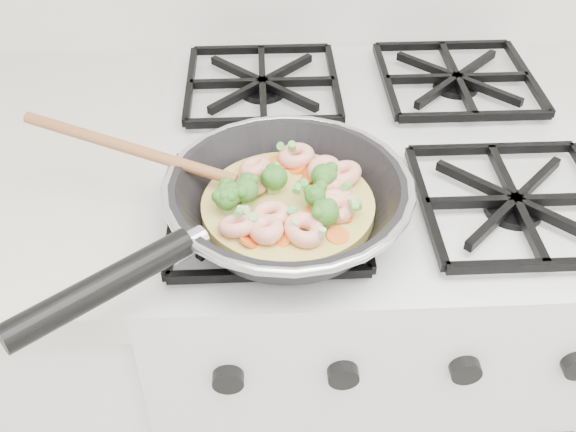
{
  "coord_description": "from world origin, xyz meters",
  "views": [
    {
      "loc": [
        -0.15,
        0.93,
        1.44
      ],
      "look_at": [
        -0.13,
        1.52,
        0.93
      ],
      "focal_mm": 42.46,
      "sensor_mm": 36.0,
      "label": 1
    }
  ],
  "objects": [
    {
      "name": "skillet",
      "position": [
        -0.13,
        1.52,
        0.96
      ],
      "size": [
        0.45,
        0.36,
        0.09
      ],
      "rotation": [
        0.0,
        0.0,
        -0.17
      ],
      "color": "black",
      "rests_on": "stove"
    },
    {
      "name": "stove",
      "position": [
        0.0,
        1.7,
        0.46
      ],
      "size": [
        0.6,
        0.6,
        0.92
      ],
      "color": "silver",
      "rests_on": "ground"
    }
  ]
}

